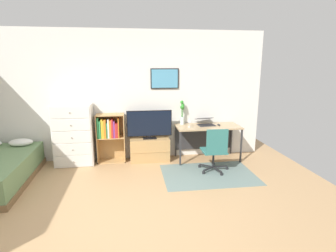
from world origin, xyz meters
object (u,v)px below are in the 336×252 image
Objects in this scene: bookshelf at (110,133)px; computer_mouse at (219,125)px; laptop at (205,122)px; desk at (207,131)px; wine_glass at (189,121)px; dresser at (74,135)px; tv_stand at (150,149)px; television at (149,125)px; office_chair at (215,149)px; bamboo_vase at (182,112)px.

bookshelf is 2.29m from computer_mouse.
laptop is 3.98× the size of computer_mouse.
wine_glass reaches higher than desk.
bookshelf is 0.75× the size of desk.
dresser is 0.70m from bookshelf.
laptop is (2.02, -0.04, 0.18)m from bookshelf.
bookshelf is at bearing 172.46° from wine_glass.
dresser is 1.23× the size of bookshelf.
desk reaches higher than tv_stand.
computer_mouse is at bearing 5.35° from wine_glass.
television is 1.20m from laptop.
desk is 1.56× the size of office_chair.
dresser is 2.81m from office_chair.
tv_stand is 1.59× the size of bamboo_vase.
television is 1.80× the size of bamboo_vase.
office_chair is 0.89m from laptop.
bookshelf reaches higher than office_chair.
bookshelf is at bearing 175.37° from television.
office_chair is (1.99, -0.87, -0.16)m from bookshelf.
bamboo_vase is (-0.51, 0.15, 0.39)m from desk.
laptop is 2.30× the size of wine_glass.
dresser reaches higher than television.
laptop reaches higher than office_chair.
bookshelf is 1.17× the size of office_chair.
office_chair is (-0.06, -0.79, -0.15)m from desk.
television is 1.24m from desk.
bookshelf reaches higher than laptop.
tv_stand is 0.54m from television.
bookshelf is at bearing 157.83° from office_chair.
computer_mouse is (0.27, -0.11, -0.04)m from laptop.
office_chair is at bearing -35.14° from tv_stand.
dresser is 1.52× the size of tv_stand.
wine_glass reaches higher than office_chair.
bamboo_vase is at bearing 9.57° from tv_stand.
bamboo_vase reaches higher than office_chair.
wine_glass is at bearing -3.85° from dresser.
bookshelf is 1.96× the size of bamboo_vase.
television is at bearing -4.63° from bookshelf.
desk is 3.23× the size of laptop.
computer_mouse is at bearing -29.03° from laptop.
television reaches higher than desk.
dresser is 0.93× the size of desk.
television reaches higher than office_chair.
laptop is 0.43m from wine_glass.
desk is at bearing 161.29° from computer_mouse.
office_chair is at bearing -94.26° from desk.
office_chair reaches higher than tv_stand.
bamboo_vase is (0.72, 0.14, 0.21)m from television.
bamboo_vase is at bearing 159.44° from laptop.
wine_glass is (-0.36, 0.65, 0.42)m from office_chair.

